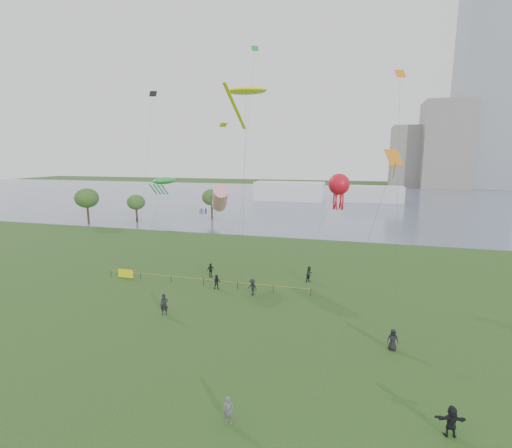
% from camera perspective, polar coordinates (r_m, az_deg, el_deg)
% --- Properties ---
extents(ground_plane, '(400.00, 400.00, 0.00)m').
position_cam_1_polar(ground_plane, '(28.66, -5.59, -19.61)').
color(ground_plane, '#1B3912').
extents(lake, '(400.00, 120.00, 0.08)m').
position_cam_1_polar(lake, '(124.27, 11.00, 3.66)').
color(lake, slate).
rests_on(lake, ground_plane).
extents(tower, '(24.00, 24.00, 120.00)m').
position_cam_1_polar(tower, '(203.51, 32.47, 21.89)').
color(tower, gray).
rests_on(tower, ground_plane).
extents(building_mid, '(20.00, 20.00, 38.00)m').
position_cam_1_polar(building_mid, '(188.83, 27.05, 10.76)').
color(building_mid, gray).
rests_on(building_mid, ground_plane).
extents(building_low, '(16.00, 18.00, 28.00)m').
position_cam_1_polar(building_low, '(192.49, 22.43, 9.59)').
color(building_low, slate).
rests_on(building_low, ground_plane).
extents(pavilion_left, '(22.00, 8.00, 6.00)m').
position_cam_1_polar(pavilion_left, '(120.51, 5.15, 5.03)').
color(pavilion_left, silver).
rests_on(pavilion_left, ground_plane).
extents(pavilion_right, '(18.00, 7.00, 5.00)m').
position_cam_1_polar(pavilion_right, '(121.80, 17.57, 4.40)').
color(pavilion_right, silver).
rests_on(pavilion_right, ground_plane).
extents(trees, '(27.58, 17.63, 7.60)m').
position_cam_1_polar(trees, '(84.69, -17.29, 3.72)').
color(trees, '#352118').
rests_on(trees, ground_plane).
extents(fence, '(24.07, 0.07, 1.05)m').
position_cam_1_polar(fence, '(45.03, -15.32, -7.75)').
color(fence, black).
rests_on(fence, ground_plane).
extents(kite_flyer, '(0.65, 0.53, 1.56)m').
position_cam_1_polar(kite_flyer, '(22.47, -4.27, -26.69)').
color(kite_flyer, '#56585D').
rests_on(kite_flyer, ground_plane).
extents(spectator_a, '(0.97, 0.87, 1.63)m').
position_cam_1_polar(spectator_a, '(40.94, -6.02, -8.89)').
color(spectator_a, black).
rests_on(spectator_a, ground_plane).
extents(spectator_b, '(1.30, 1.06, 1.75)m').
position_cam_1_polar(spectator_b, '(39.09, -0.55, -9.68)').
color(spectator_b, black).
rests_on(spectator_b, ground_plane).
extents(spectator_c, '(0.89, 1.05, 1.69)m').
position_cam_1_polar(spectator_c, '(45.01, -7.00, -7.06)').
color(spectator_c, black).
rests_on(spectator_c, ground_plane).
extents(spectator_d, '(0.83, 0.57, 1.65)m').
position_cam_1_polar(spectator_d, '(30.70, 20.29, -16.35)').
color(spectator_d, black).
rests_on(spectator_d, ground_plane).
extents(spectator_e, '(1.63, 0.72, 1.69)m').
position_cam_1_polar(spectator_e, '(23.89, 27.83, -25.26)').
color(spectator_e, black).
rests_on(spectator_e, ground_plane).
extents(spectator_f, '(0.82, 0.66, 1.95)m').
position_cam_1_polar(spectator_f, '(35.60, -13.94, -11.90)').
color(spectator_f, black).
rests_on(spectator_f, ground_plane).
extents(spectator_g, '(1.07, 1.12, 1.83)m').
position_cam_1_polar(spectator_g, '(43.47, 8.21, -7.64)').
color(spectator_g, black).
rests_on(spectator_g, ground_plane).
extents(kite_stingray, '(5.06, 10.25, 22.30)m').
position_cam_1_polar(kite_stingray, '(46.44, -1.56, 19.73)').
color(kite_stingray, '#3F3F42').
extents(kite_windsock, '(4.32, 5.78, 11.07)m').
position_cam_1_polar(kite_windsock, '(46.90, -5.57, 4.00)').
color(kite_windsock, '#3F3F42').
extents(kite_creature, '(2.52, 11.46, 11.54)m').
position_cam_1_polar(kite_creature, '(50.76, -13.91, 6.46)').
color(kite_creature, '#3F3F42').
extents(kite_octopus, '(5.79, 10.05, 12.39)m').
position_cam_1_polar(kite_octopus, '(42.89, 12.64, 5.91)').
color(kite_octopus, '#3F3F42').
extents(kite_delta, '(5.38, 13.27, 14.88)m').
position_cam_1_polar(kite_delta, '(31.85, 20.15, 8.39)').
color(kite_delta, '#3F3F42').
extents(small_kites, '(29.96, 11.15, 6.80)m').
position_cam_1_polar(small_kites, '(46.41, 0.06, 22.40)').
color(small_kites, black).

